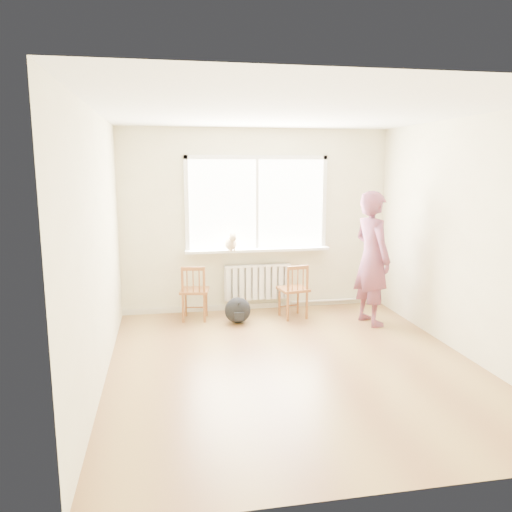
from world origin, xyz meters
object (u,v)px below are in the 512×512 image
chair_left (194,293)px  cat (231,243)px  chair_right (294,291)px  person (372,258)px  backpack (238,310)px

chair_left → cat: bearing=-146.9°
chair_left → chair_right: 1.42m
chair_left → chair_right: (1.41, -0.16, -0.00)m
person → backpack: person is taller
chair_left → person: size_ratio=0.43×
chair_right → cat: cat is taller
chair_left → cat: cat is taller
chair_right → person: (0.97, -0.41, 0.52)m
chair_left → cat: (0.56, 0.24, 0.66)m
chair_left → person: 2.51m
chair_right → cat: (-0.86, 0.40, 0.66)m
chair_left → backpack: (0.58, -0.24, -0.22)m
chair_right → chair_left: bearing=-16.4°
person → cat: (-1.83, 0.81, 0.15)m
chair_right → person: 1.18m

